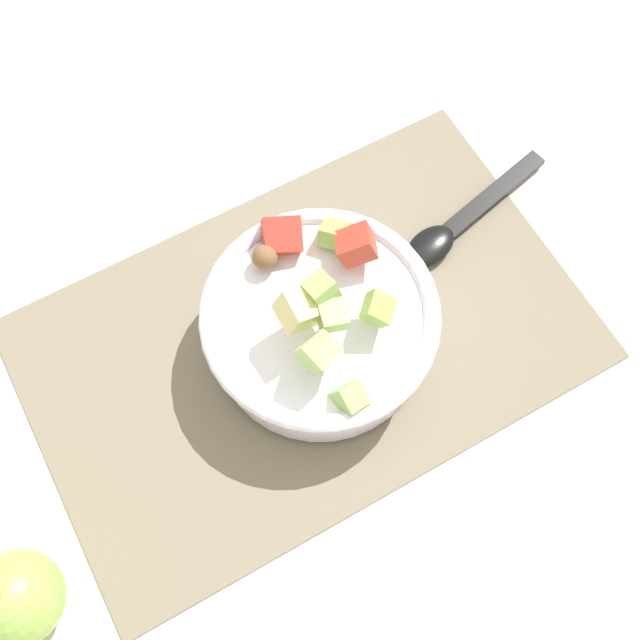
{
  "coord_description": "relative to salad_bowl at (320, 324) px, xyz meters",
  "views": [
    {
      "loc": [
        -0.12,
        -0.24,
        0.7
      ],
      "look_at": [
        0.01,
        -0.01,
        0.06
      ],
      "focal_mm": 43.87,
      "sensor_mm": 36.0,
      "label": 1
    }
  ],
  "objects": [
    {
      "name": "whole_apple",
      "position": [
        -0.32,
        -0.09,
        -0.01
      ],
      "size": [
        0.08,
        0.08,
        0.09
      ],
      "color": "#8CB74C",
      "rests_on": "ground_plane"
    },
    {
      "name": "placemat",
      "position": [
        -0.01,
        0.01,
        -0.04
      ],
      "size": [
        0.52,
        0.33,
        0.01
      ],
      "primitive_type": "cube",
      "color": "#756B56",
      "rests_on": "ground_plane"
    },
    {
      "name": "ground_plane",
      "position": [
        -0.01,
        0.01,
        -0.05
      ],
      "size": [
        2.4,
        2.4,
        0.0
      ],
      "primitive_type": "plane",
      "color": "silver"
    },
    {
      "name": "salad_bowl",
      "position": [
        0.0,
        0.0,
        0.0
      ],
      "size": [
        0.21,
        0.21,
        0.13
      ],
      "color": "white",
      "rests_on": "placemat"
    },
    {
      "name": "serving_spoon",
      "position": [
        0.18,
        0.04,
        -0.04
      ],
      "size": [
        0.19,
        0.07,
        0.01
      ],
      "color": "black",
      "rests_on": "placemat"
    }
  ]
}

